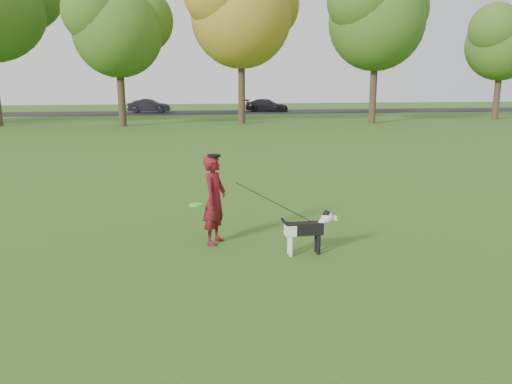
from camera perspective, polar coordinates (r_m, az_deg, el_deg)
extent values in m
plane|color=#285116|center=(8.81, -1.81, -6.11)|extent=(120.00, 120.00, 0.00)
cube|color=black|center=(48.36, -8.80, 8.96)|extent=(120.00, 7.00, 0.02)
imported|color=maroon|center=(8.75, -4.76, -0.89)|extent=(0.60, 0.69, 1.58)
cube|color=black|center=(8.28, 5.53, -4.19)|extent=(0.62, 0.19, 0.20)
cube|color=silver|center=(8.23, 3.95, -4.36)|extent=(0.17, 0.19, 0.18)
cylinder|color=silver|center=(8.25, 4.04, -6.21)|extent=(0.06, 0.06, 0.34)
cylinder|color=silver|center=(8.37, 3.81, -5.92)|extent=(0.06, 0.06, 0.34)
cylinder|color=black|center=(8.37, 7.17, -6.00)|extent=(0.06, 0.06, 0.34)
cylinder|color=black|center=(8.49, 6.90, -5.72)|extent=(0.06, 0.06, 0.34)
cylinder|color=silver|center=(8.35, 7.38, -3.75)|extent=(0.20, 0.12, 0.22)
sphere|color=silver|center=(8.35, 8.14, -2.89)|extent=(0.19, 0.19, 0.19)
sphere|color=black|center=(8.33, 8.07, -2.63)|extent=(0.15, 0.15, 0.15)
cube|color=silver|center=(8.38, 8.79, -2.96)|extent=(0.12, 0.07, 0.07)
sphere|color=black|center=(8.41, 9.23, -2.94)|extent=(0.04, 0.04, 0.04)
cone|color=black|center=(8.27, 8.19, -2.35)|extent=(0.07, 0.07, 0.08)
cone|color=black|center=(8.37, 7.98, -2.17)|extent=(0.07, 0.07, 0.08)
cylinder|color=black|center=(8.19, 3.54, -3.83)|extent=(0.21, 0.04, 0.28)
cylinder|color=black|center=(8.33, 6.98, -3.71)|extent=(0.13, 0.13, 0.02)
imported|color=black|center=(48.34, -12.11, 9.60)|extent=(4.05, 1.86, 1.29)
imported|color=black|center=(49.28, 1.25, 9.88)|extent=(4.49, 2.87, 1.21)
cylinder|color=#20FF27|center=(8.64, -6.91, -1.46)|extent=(0.23, 0.23, 0.02)
cylinder|color=black|center=(8.61, -4.85, 4.16)|extent=(0.23, 0.23, 0.04)
cylinder|color=#38281C|center=(33.89, -15.14, 10.81)|extent=(0.48, 0.48, 4.20)
sphere|color=#426B1E|center=(34.08, -15.57, 18.11)|extent=(5.60, 5.60, 5.60)
cylinder|color=#38281C|center=(35.16, -1.66, 11.95)|extent=(0.48, 0.48, 5.04)
sphere|color=#A58426|center=(35.50, -1.71, 20.38)|extent=(6.72, 6.72, 6.72)
cylinder|color=#38281C|center=(36.17, 13.25, 11.48)|extent=(0.48, 0.48, 4.83)
sphere|color=#426B1E|center=(36.46, 13.66, 19.34)|extent=(6.44, 6.44, 6.44)
cylinder|color=#38281C|center=(43.35, 25.85, 10.13)|extent=(0.48, 0.48, 3.99)
sphere|color=#426B1E|center=(43.47, 26.38, 15.55)|extent=(5.32, 5.32, 5.32)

